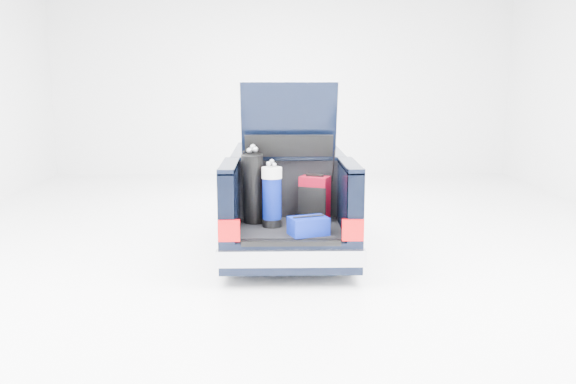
{
  "coord_description": "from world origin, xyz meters",
  "views": [
    {
      "loc": [
        -0.19,
        -9.21,
        2.47
      ],
      "look_at": [
        0.0,
        -0.5,
        0.88
      ],
      "focal_mm": 38.0,
      "sensor_mm": 36.0,
      "label": 1
    }
  ],
  "objects_px": {
    "red_suitcase": "(315,198)",
    "blue_duffel": "(308,226)",
    "car": "(287,198)",
    "black_golf_bag": "(253,188)",
    "blue_golf_bag": "(272,196)"
  },
  "relations": [
    {
      "from": "red_suitcase",
      "to": "blue_duffel",
      "type": "relative_size",
      "value": 1.18
    },
    {
      "from": "car",
      "to": "blue_golf_bag",
      "type": "height_order",
      "value": "car"
    },
    {
      "from": "car",
      "to": "red_suitcase",
      "type": "height_order",
      "value": "car"
    },
    {
      "from": "blue_golf_bag",
      "to": "blue_duffel",
      "type": "xyz_separation_m",
      "value": [
        0.45,
        -0.45,
        -0.29
      ]
    },
    {
      "from": "car",
      "to": "blue_duffel",
      "type": "distance_m",
      "value": 2.02
    },
    {
      "from": "car",
      "to": "blue_duffel",
      "type": "height_order",
      "value": "car"
    },
    {
      "from": "blue_golf_bag",
      "to": "blue_duffel",
      "type": "height_order",
      "value": "blue_golf_bag"
    },
    {
      "from": "red_suitcase",
      "to": "car",
      "type": "bearing_deg",
      "value": 130.2
    },
    {
      "from": "car",
      "to": "blue_duffel",
      "type": "xyz_separation_m",
      "value": [
        0.22,
        -2.01,
        0.04
      ]
    },
    {
      "from": "black_golf_bag",
      "to": "blue_golf_bag",
      "type": "height_order",
      "value": "black_golf_bag"
    },
    {
      "from": "red_suitcase",
      "to": "black_golf_bag",
      "type": "xyz_separation_m",
      "value": [
        -0.83,
        -0.16,
        0.17
      ]
    },
    {
      "from": "car",
      "to": "black_golf_bag",
      "type": "relative_size",
      "value": 4.45
    },
    {
      "from": "red_suitcase",
      "to": "black_golf_bag",
      "type": "height_order",
      "value": "black_golf_bag"
    },
    {
      "from": "red_suitcase",
      "to": "blue_duffel",
      "type": "bearing_deg",
      "value": -75.32
    },
    {
      "from": "red_suitcase",
      "to": "black_golf_bag",
      "type": "relative_size",
      "value": 0.61
    }
  ]
}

